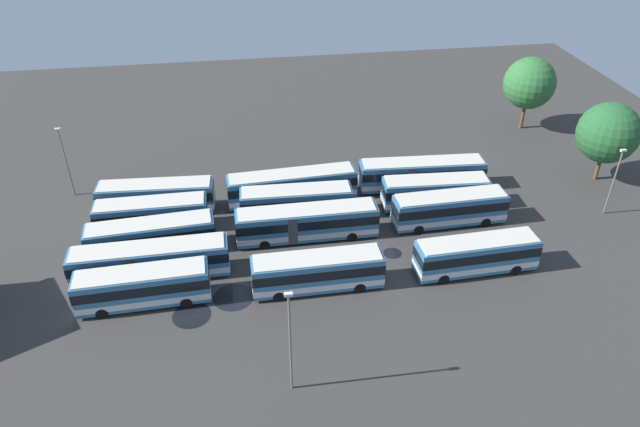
{
  "coord_description": "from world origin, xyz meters",
  "views": [
    {
      "loc": [
        -5.65,
        -46.0,
        33.53
      ],
      "look_at": [
        1.85,
        1.86,
        1.45
      ],
      "focal_mm": 33.07,
      "sensor_mm": 36.0,
      "label": 1
    }
  ],
  "objects_px": {
    "bus_row0_slot2": "(151,237)",
    "bus_row0_slot4": "(157,197)",
    "bus_row0_slot1": "(150,261)",
    "bus_row2_slot0": "(476,255)",
    "bus_row0_slot3": "(152,215)",
    "bus_row2_slot4": "(421,174)",
    "tree_north_edge": "(608,133)",
    "lamp_post_mid_lot": "(65,159)",
    "bus_row1_slot0": "(318,271)",
    "bus_row2_slot3": "(435,192)",
    "bus_row0_slot0": "(143,287)",
    "bus_row1_slot4": "(292,186)",
    "lamp_post_far_corner": "(290,339)",
    "bus_row1_slot3": "(296,202)",
    "lamp_post_near_entrance": "(614,179)",
    "bus_row1_slot2": "(306,223)",
    "bus_row2_slot2": "(450,208)",
    "tree_northwest": "(530,83)"
  },
  "relations": [
    {
      "from": "lamp_post_far_corner",
      "to": "lamp_post_near_entrance",
      "type": "distance_m",
      "value": 38.6
    },
    {
      "from": "bus_row0_slot0",
      "to": "bus_row0_slot2",
      "type": "distance_m",
      "value": 7.1
    },
    {
      "from": "tree_north_edge",
      "to": "bus_row0_slot1",
      "type": "bearing_deg",
      "value": -168.23
    },
    {
      "from": "bus_row1_slot4",
      "to": "lamp_post_near_entrance",
      "type": "distance_m",
      "value": 32.48
    },
    {
      "from": "bus_row2_slot3",
      "to": "bus_row2_slot4",
      "type": "height_order",
      "value": "same"
    },
    {
      "from": "bus_row1_slot0",
      "to": "bus_row2_slot3",
      "type": "bearing_deg",
      "value": 38.07
    },
    {
      "from": "bus_row0_slot1",
      "to": "bus_row2_slot4",
      "type": "height_order",
      "value": "same"
    },
    {
      "from": "bus_row1_slot4",
      "to": "lamp_post_far_corner",
      "type": "relative_size",
      "value": 1.54
    },
    {
      "from": "bus_row1_slot4",
      "to": "bus_row0_slot4",
      "type": "bearing_deg",
      "value": 179.92
    },
    {
      "from": "lamp_post_mid_lot",
      "to": "bus_row1_slot4",
      "type": "bearing_deg",
      "value": -11.58
    },
    {
      "from": "bus_row2_slot3",
      "to": "bus_row0_slot2",
      "type": "bearing_deg",
      "value": -172.79
    },
    {
      "from": "bus_row1_slot2",
      "to": "bus_row2_slot0",
      "type": "height_order",
      "value": "same"
    },
    {
      "from": "bus_row0_slot2",
      "to": "bus_row2_slot3",
      "type": "distance_m",
      "value": 28.63
    },
    {
      "from": "lamp_post_mid_lot",
      "to": "bus_row0_slot3",
      "type": "bearing_deg",
      "value": -41.94
    },
    {
      "from": "bus_row1_slot3",
      "to": "lamp_post_near_entrance",
      "type": "xyz_separation_m",
      "value": [
        31.41,
        -4.21,
        2.32
      ]
    },
    {
      "from": "bus_row1_slot3",
      "to": "bus_row2_slot4",
      "type": "relative_size",
      "value": 0.83
    },
    {
      "from": "bus_row0_slot2",
      "to": "bus_row0_slot4",
      "type": "distance_m",
      "value": 7.12
    },
    {
      "from": "bus_row2_slot3",
      "to": "lamp_post_mid_lot",
      "type": "bearing_deg",
      "value": 167.66
    },
    {
      "from": "lamp_post_mid_lot",
      "to": "tree_north_edge",
      "type": "distance_m",
      "value": 57.88
    },
    {
      "from": "lamp_post_far_corner",
      "to": "bus_row0_slot0",
      "type": "bearing_deg",
      "value": 135.7
    },
    {
      "from": "bus_row1_slot2",
      "to": "bus_row1_slot4",
      "type": "bearing_deg",
      "value": 94.93
    },
    {
      "from": "bus_row1_slot2",
      "to": "bus_row1_slot4",
      "type": "distance_m",
      "value": 7.07
    },
    {
      "from": "bus_row2_slot3",
      "to": "lamp_post_mid_lot",
      "type": "distance_m",
      "value": 38.68
    },
    {
      "from": "bus_row0_slot1",
      "to": "bus_row0_slot2",
      "type": "xyz_separation_m",
      "value": [
        -0.16,
        3.73,
        -0.0
      ]
    },
    {
      "from": "bus_row0_slot1",
      "to": "bus_row0_slot2",
      "type": "height_order",
      "value": "same"
    },
    {
      "from": "bus_row0_slot3",
      "to": "lamp_post_mid_lot",
      "type": "height_order",
      "value": "lamp_post_mid_lot"
    },
    {
      "from": "bus_row0_slot3",
      "to": "tree_north_edge",
      "type": "height_order",
      "value": "tree_north_edge"
    },
    {
      "from": "bus_row2_slot2",
      "to": "bus_row2_slot4",
      "type": "bearing_deg",
      "value": 95.46
    },
    {
      "from": "bus_row0_slot1",
      "to": "bus_row1_slot2",
      "type": "distance_m",
      "value": 14.79
    },
    {
      "from": "lamp_post_far_corner",
      "to": "bus_row1_slot0",
      "type": "bearing_deg",
      "value": 71.8
    },
    {
      "from": "bus_row0_slot2",
      "to": "bus_row2_slot4",
      "type": "xyz_separation_m",
      "value": [
        28.13,
        7.49,
        0.0
      ]
    },
    {
      "from": "bus_row0_slot4",
      "to": "bus_row1_slot2",
      "type": "relative_size",
      "value": 0.87
    },
    {
      "from": "bus_row2_slot0",
      "to": "tree_north_edge",
      "type": "height_order",
      "value": "tree_north_edge"
    },
    {
      "from": "bus_row0_slot0",
      "to": "bus_row0_slot4",
      "type": "relative_size",
      "value": 0.93
    },
    {
      "from": "lamp_post_far_corner",
      "to": "tree_northwest",
      "type": "distance_m",
      "value": 51.72
    },
    {
      "from": "bus_row1_slot2",
      "to": "bus_row1_slot4",
      "type": "relative_size",
      "value": 0.99
    },
    {
      "from": "bus_row1_slot3",
      "to": "bus_row1_slot4",
      "type": "xyz_separation_m",
      "value": [
        -0.11,
        3.31,
        0.0
      ]
    },
    {
      "from": "bus_row0_slot1",
      "to": "bus_row2_slot0",
      "type": "bearing_deg",
      "value": -7.03
    },
    {
      "from": "bus_row1_slot0",
      "to": "tree_north_edge",
      "type": "height_order",
      "value": "tree_north_edge"
    },
    {
      "from": "bus_row0_slot4",
      "to": "bus_row2_slot0",
      "type": "bearing_deg",
      "value": -26.59
    },
    {
      "from": "bus_row0_slot0",
      "to": "lamp_post_mid_lot",
      "type": "relative_size",
      "value": 1.39
    },
    {
      "from": "bus_row2_slot0",
      "to": "lamp_post_mid_lot",
      "type": "relative_size",
      "value": 1.4
    },
    {
      "from": "bus_row1_slot0",
      "to": "bus_row0_slot3",
      "type": "bearing_deg",
      "value": 142.85
    },
    {
      "from": "bus_row0_slot0",
      "to": "tree_north_edge",
      "type": "relative_size",
      "value": 1.21
    },
    {
      "from": "bus_row0_slot3",
      "to": "bus_row2_slot4",
      "type": "height_order",
      "value": "same"
    },
    {
      "from": "bus_row0_slot0",
      "to": "bus_row2_slot0",
      "type": "xyz_separation_m",
      "value": [
        28.76,
        -0.15,
        0.0
      ]
    },
    {
      "from": "bus_row0_slot3",
      "to": "lamp_post_mid_lot",
      "type": "bearing_deg",
      "value": 138.06
    },
    {
      "from": "bus_row1_slot3",
      "to": "tree_north_edge",
      "type": "height_order",
      "value": "tree_north_edge"
    },
    {
      "from": "bus_row0_slot0",
      "to": "bus_row2_slot0",
      "type": "relative_size",
      "value": 0.99
    },
    {
      "from": "bus_row0_slot2",
      "to": "bus_row2_slot0",
      "type": "distance_m",
      "value": 29.55
    }
  ]
}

